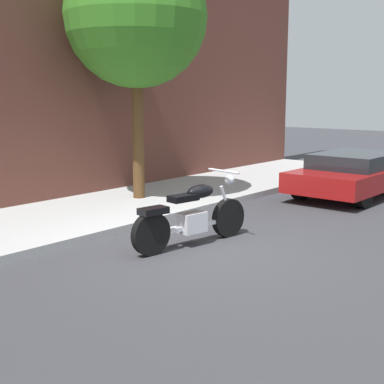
# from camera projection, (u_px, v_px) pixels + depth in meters

# --- Properties ---
(ground_plane) EXTENTS (60.00, 60.00, 0.00)m
(ground_plane) POSITION_uv_depth(u_px,v_px,m) (200.00, 249.00, 8.28)
(ground_plane) COLOR #38383D
(sidewalk) EXTENTS (20.65, 2.94, 0.14)m
(sidewalk) POSITION_uv_depth(u_px,v_px,m) (76.00, 216.00, 10.23)
(sidewalk) COLOR #B0B0B0
(sidewalk) RESTS_ON ground
(motorcycle) EXTENTS (2.28, 0.75, 1.15)m
(motorcycle) POSITION_uv_depth(u_px,v_px,m) (192.00, 217.00, 8.42)
(motorcycle) COLOR black
(motorcycle) RESTS_ON ground
(parked_car_red) EXTENTS (4.13, 1.81, 1.03)m
(parked_car_red) POSITION_uv_depth(u_px,v_px,m) (356.00, 173.00, 12.65)
(parked_car_red) COLOR black
(parked_car_red) RESTS_ON ground
(street_tree) EXTENTS (3.01, 3.01, 5.51)m
(street_tree) POSITION_uv_depth(u_px,v_px,m) (136.00, 16.00, 11.07)
(street_tree) COLOR brown
(street_tree) RESTS_ON ground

